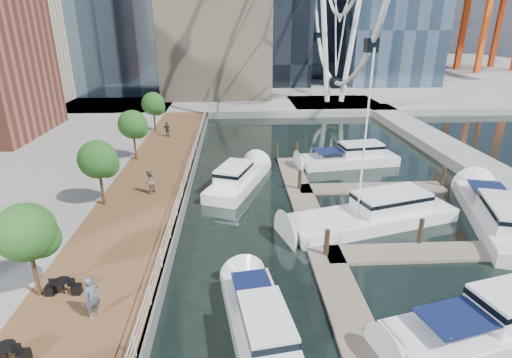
{
  "coord_description": "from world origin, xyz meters",
  "views": [
    {
      "loc": [
        -2.2,
        -11.89,
        12.77
      ],
      "look_at": [
        -0.82,
        13.14,
        3.0
      ],
      "focal_mm": 28.0,
      "sensor_mm": 36.0,
      "label": 1
    }
  ],
  "objects": [
    {
      "name": "street_trees",
      "position": [
        -11.4,
        14.0,
        4.29
      ],
      "size": [
        2.6,
        42.6,
        4.6
      ],
      "color": "#3F2B1C",
      "rests_on": "ground"
    },
    {
      "name": "pier",
      "position": [
        14.0,
        52.0,
        0.5
      ],
      "size": [
        14.0,
        12.0,
        1.0
      ],
      "primitive_type": "cube",
      "color": "gray",
      "rests_on": "ground"
    },
    {
      "name": "pedestrian_near",
      "position": [
        -8.36,
        2.39,
        1.96
      ],
      "size": [
        0.78,
        0.84,
        1.92
      ],
      "primitive_type": "imported",
      "rotation": [
        0.0,
        0.0,
        0.95
      ],
      "color": "#4A5563",
      "rests_on": "boardwalk"
    },
    {
      "name": "boardwalk",
      "position": [
        -9.0,
        15.0,
        0.5
      ],
      "size": [
        6.0,
        60.0,
        1.0
      ],
      "primitive_type": "cube",
      "color": "brown",
      "rests_on": "ground"
    },
    {
      "name": "pedestrian_mid",
      "position": [
        -8.55,
        15.77,
        1.94
      ],
      "size": [
        1.05,
        1.14,
        1.88
      ],
      "primitive_type": "imported",
      "rotation": [
        0.0,
        0.0,
        -2.04
      ],
      "color": "#7E6857",
      "rests_on": "boardwalk"
    },
    {
      "name": "seawall",
      "position": [
        -6.0,
        15.0,
        0.5
      ],
      "size": [
        0.25,
        60.0,
        1.0
      ],
      "primitive_type": "cube",
      "color": "#595954",
      "rests_on": "ground"
    },
    {
      "name": "yacht_foreground",
      "position": [
        8.93,
        1.35,
        0.0
      ],
      "size": [
        11.32,
        5.52,
        2.15
      ],
      "primitive_type": null,
      "rotation": [
        0.0,
        0.0,
        1.82
      ],
      "color": "white",
      "rests_on": "ground"
    },
    {
      "name": "pedestrian_far",
      "position": [
        -9.67,
        31.88,
        1.83
      ],
      "size": [
        1.05,
        0.74,
        1.65
      ],
      "primitive_type": "imported",
      "rotation": [
        0.0,
        0.0,
        2.76
      ],
      "color": "#2F313A",
      "rests_on": "boardwalk"
    },
    {
      "name": "land_far",
      "position": [
        0.0,
        102.0,
        0.5
      ],
      "size": [
        200.0,
        114.0,
        1.0
      ],
      "primitive_type": "cube",
      "color": "gray",
      "rests_on": "ground"
    },
    {
      "name": "moored_yachts",
      "position": [
        7.12,
        11.4,
        0.0
      ],
      "size": [
        24.01,
        38.56,
        11.5
      ],
      "color": "white",
      "rests_on": "ground"
    },
    {
      "name": "floating_docks",
      "position": [
        7.97,
        9.98,
        0.49
      ],
      "size": [
        16.0,
        34.0,
        2.6
      ],
      "color": "#6D6051",
      "rests_on": "ground"
    },
    {
      "name": "breakwater",
      "position": [
        20.0,
        20.0,
        0.5
      ],
      "size": [
        4.0,
        60.0,
        1.0
      ],
      "primitive_type": "cube",
      "color": "gray",
      "rests_on": "ground"
    },
    {
      "name": "railing",
      "position": [
        -6.1,
        15.0,
        1.52
      ],
      "size": [
        0.1,
        60.0,
        1.05
      ],
      "primitive_type": null,
      "color": "white",
      "rests_on": "boardwalk"
    }
  ]
}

